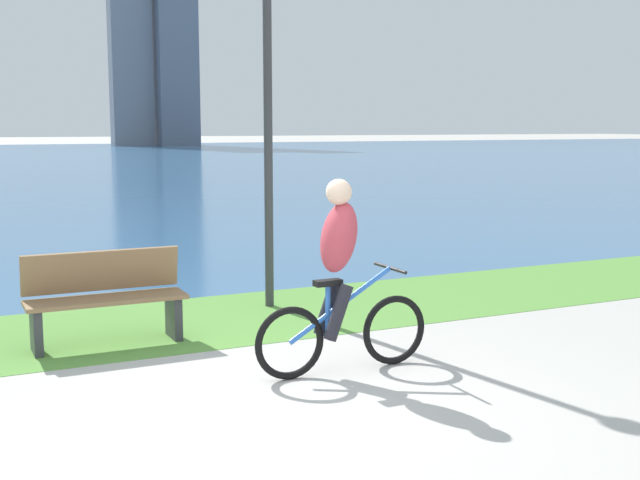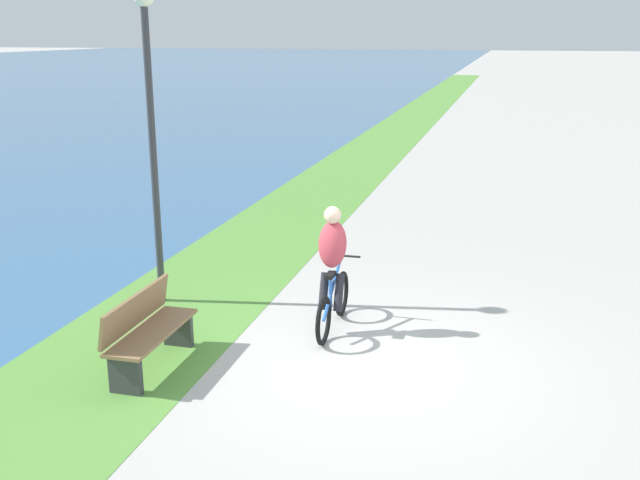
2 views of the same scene
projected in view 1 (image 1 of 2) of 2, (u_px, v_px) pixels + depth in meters
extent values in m
plane|color=#B2AFA8|center=(271.00, 408.00, 6.08)|extent=(300.00, 300.00, 0.00)
cube|color=#59933D|center=(170.00, 324.00, 8.63)|extent=(120.00, 2.35, 0.01)
torus|color=black|center=(394.00, 330.00, 7.16)|extent=(0.62, 0.06, 0.62)
torus|color=black|center=(290.00, 343.00, 6.73)|extent=(0.62, 0.06, 0.62)
cylinder|color=blue|center=(341.00, 305.00, 6.89)|extent=(0.98, 0.04, 0.60)
cylinder|color=blue|center=(328.00, 312.00, 6.85)|extent=(0.04, 0.04, 0.46)
cube|color=black|center=(328.00, 283.00, 6.81)|extent=(0.24, 0.10, 0.05)
cylinder|color=black|center=(390.00, 268.00, 7.06)|extent=(0.03, 0.52, 0.03)
ellipsoid|color=#BF3F4C|center=(339.00, 237.00, 6.80)|extent=(0.40, 0.36, 0.65)
sphere|color=beige|center=(339.00, 192.00, 6.75)|extent=(0.22, 0.22, 0.22)
cylinder|color=#26262D|center=(328.00, 308.00, 6.95)|extent=(0.27, 0.11, 0.49)
cylinder|color=#26262D|center=(338.00, 313.00, 6.78)|extent=(0.27, 0.11, 0.49)
cube|color=olive|center=(107.00, 300.00, 7.75)|extent=(1.50, 0.45, 0.04)
cube|color=olive|center=(102.00, 270.00, 7.89)|extent=(1.50, 0.11, 0.40)
cube|color=#38383D|center=(174.00, 316.00, 8.06)|extent=(0.08, 0.37, 0.45)
cube|color=#38383D|center=(36.00, 330.00, 7.50)|extent=(0.08, 0.37, 0.45)
cylinder|color=#38383D|center=(268.00, 130.00, 9.23)|extent=(0.10, 0.10, 4.10)
cube|color=slate|center=(130.00, 31.00, 83.04)|extent=(4.16, 2.13, 23.33)
cube|color=slate|center=(173.00, 25.00, 84.46)|extent=(4.12, 4.43, 24.83)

